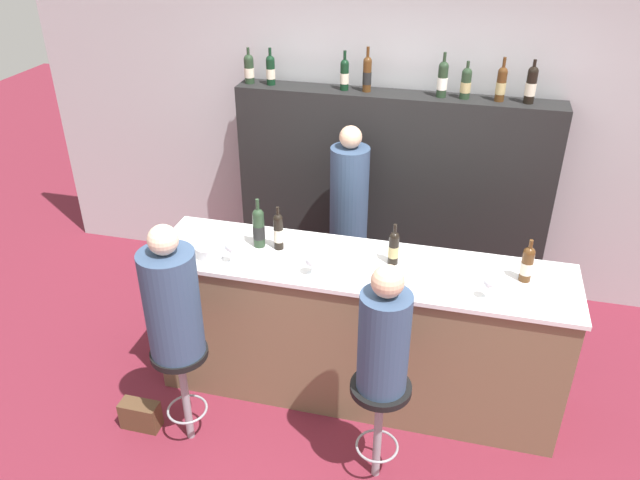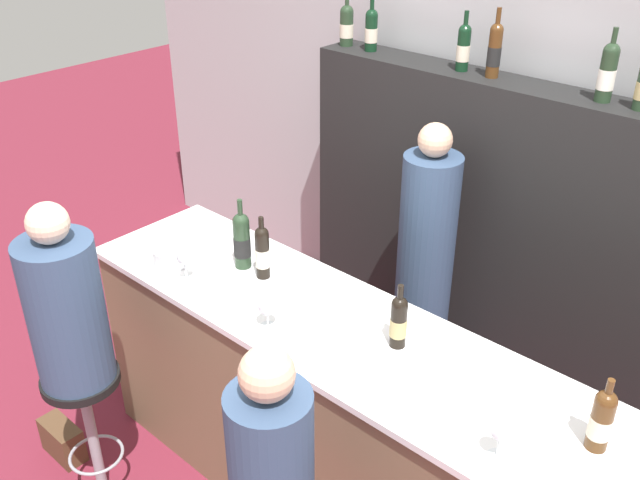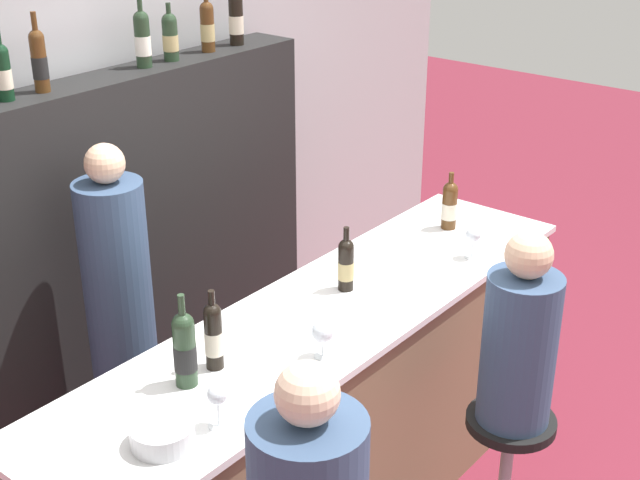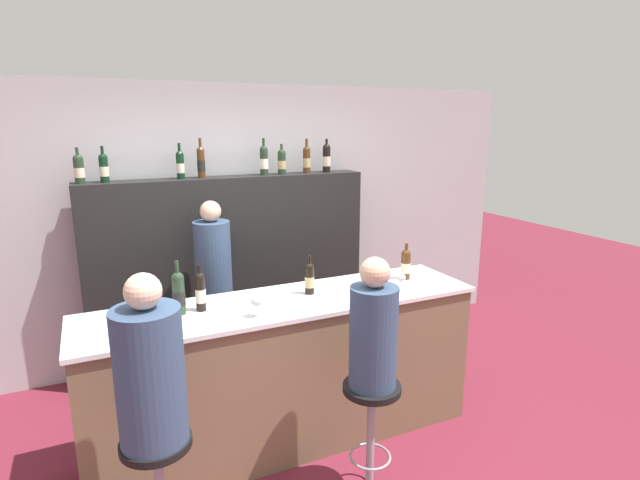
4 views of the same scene
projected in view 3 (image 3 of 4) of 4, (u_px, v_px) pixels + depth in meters
wall_back at (69, 169)px, 4.35m from camera, size 6.40×0.05×2.60m
bar_counter at (326, 423)px, 3.75m from camera, size 2.73×0.67×1.07m
back_bar_cabinet at (107, 258)px, 4.39m from camera, size 2.56×0.28×1.78m
wine_bottle_counter_0 at (185, 349)px, 3.01m from camera, size 0.08×0.08×0.35m
wine_bottle_counter_1 at (214, 335)px, 3.11m from camera, size 0.07×0.07×0.31m
wine_bottle_counter_2 at (346, 264)px, 3.66m from camera, size 0.07×0.07×0.28m
wine_bottle_counter_3 at (450, 205)px, 4.23m from camera, size 0.07×0.07×0.28m
wine_bottle_backbar_2 at (3, 72)px, 3.68m from camera, size 0.07×0.07×0.30m
wine_bottle_backbar_3 at (39, 60)px, 3.80m from camera, size 0.07×0.07×0.34m
wine_bottle_backbar_4 at (142, 38)px, 4.20m from camera, size 0.08×0.08×0.33m
wine_bottle_backbar_5 at (170, 36)px, 4.34m from camera, size 0.08×0.08×0.28m
wine_bottle_backbar_6 at (207, 26)px, 4.51m from camera, size 0.07×0.07×0.32m
wine_bottle_backbar_7 at (236, 18)px, 4.66m from camera, size 0.08×0.08×0.32m
wine_glass_0 at (217, 397)px, 2.81m from camera, size 0.07×0.07×0.15m
wine_glass_1 at (323, 333)px, 3.19m from camera, size 0.08×0.08×0.15m
wine_glass_2 at (473, 236)px, 3.94m from camera, size 0.07×0.07×0.15m
metal_bowl at (162, 435)px, 2.75m from camera, size 0.20×0.20×0.07m
bar_stool_right at (508, 452)px, 3.53m from camera, size 0.35×0.35×0.73m
guest_seated_right at (520, 341)px, 3.31m from camera, size 0.28×0.28×0.79m
bartender at (122, 328)px, 4.01m from camera, size 0.30×0.30×1.64m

